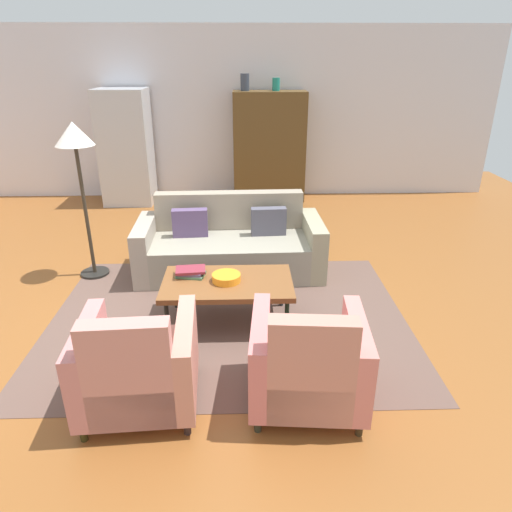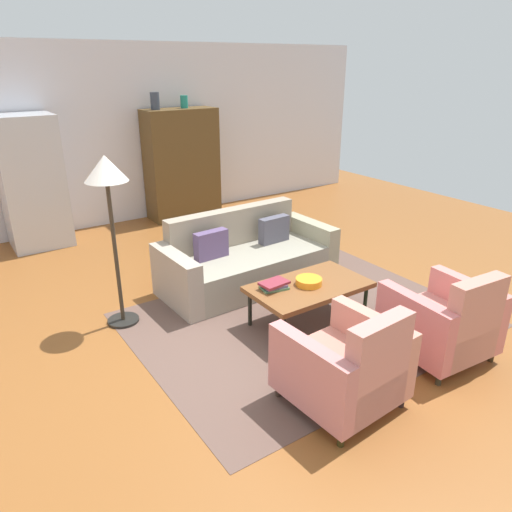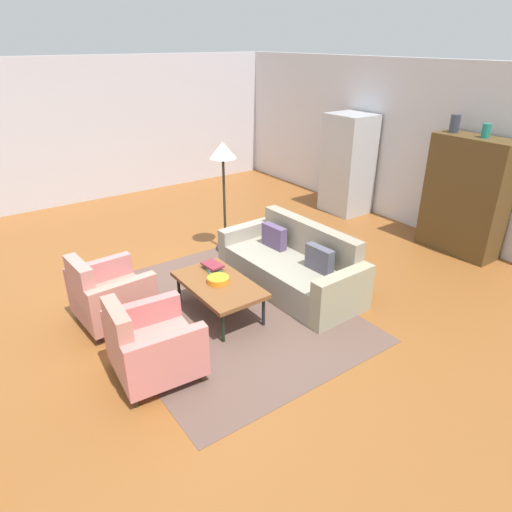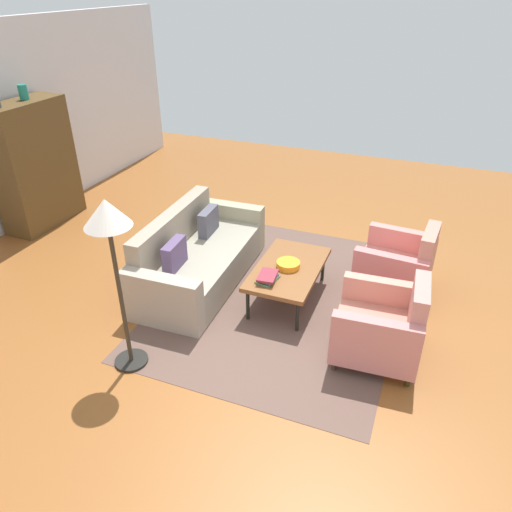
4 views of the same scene
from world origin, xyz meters
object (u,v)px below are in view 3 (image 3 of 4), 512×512
Objects in this scene: vase_round at (486,131)px; fruit_bowl at (218,280)px; coffee_table at (219,285)px; armchair_left at (107,297)px; vase_tall at (455,123)px; book_stack at (213,266)px; armchair_right at (149,347)px; couch at (294,267)px; refrigerator at (348,164)px; floor_lamp at (223,160)px; cabinet at (466,196)px.

fruit_bowl is at bearing -100.05° from vase_round.
armchair_left is at bearing -117.08° from coffee_table.
vase_tall is (0.81, 5.23, 1.59)m from armchair_left.
armchair_left is (-0.60, -1.17, -0.05)m from coffee_table.
book_stack is 4.32m from vase_round.
armchair_right is 5.48m from vase_tall.
couch reaches higher than book_stack.
book_stack is (-0.34, -1.06, 0.18)m from couch.
vase_round is at bearing 79.95° from fruit_bowl.
armchair_right is at bearing -62.98° from coffee_table.
armchair_left is 0.48× the size of refrigerator.
refrigerator reaches higher than coffee_table.
couch is 10.70× the size of vase_round.
armchair_right is at bearing -65.29° from refrigerator.
couch is 1.95m from floor_lamp.
armchair_right reaches higher than book_stack.
armchair_left is at bearing -104.05° from vase_round.
coffee_table is 1.36× the size of armchair_left.
vase_tall is at bearing 59.06° from floor_lamp.
refrigerator is at bearing -177.11° from vase_tall.
fruit_bowl is 4.37m from vase_round.
cabinet is at bearing 53.77° from floor_lamp.
vase_round is at bearing 52.50° from floor_lamp.
vase_tall reaches higher than armchair_right.
coffee_table is at bearing 59.69° from armchair_left.
book_stack is (-0.35, 0.12, 0.08)m from coffee_table.
couch is 1.18× the size of cabinet.
vase_tall is at bearing -95.81° from couch.
fruit_bowl is at bearing 121.96° from armchair_right.
book_stack is 4.12m from refrigerator.
vase_tall is 0.50m from vase_round.
armchair_left reaches higher than fruit_bowl.
book_stack is (-0.94, 1.29, 0.12)m from armchair_right.
armchair_left reaches higher than book_stack.
fruit_bowl is at bearing -98.67° from cabinet.
couch is 3.32m from vase_tall.
fruit_bowl is at bearing -34.58° from floor_lamp.
armchair_left is at bearing -103.00° from cabinet.
vase_round is 0.11× the size of refrigerator.
coffee_table is at bearing -99.94° from vase_round.
vase_tall reaches higher than refrigerator.
coffee_table is 4.11× the size of book_stack.
armchair_right is 0.49× the size of cabinet.
coffee_table is 0.70× the size of floor_lamp.
vase_tall reaches higher than book_stack.
couch is 1.15× the size of refrigerator.
vase_tall is (0.56, 3.94, 1.46)m from book_stack.
vase_tall is 0.15× the size of floor_lamp.
cabinet is at bearing 73.77° from armchair_left.
refrigerator is (-2.38, -0.10, 0.03)m from cabinet.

